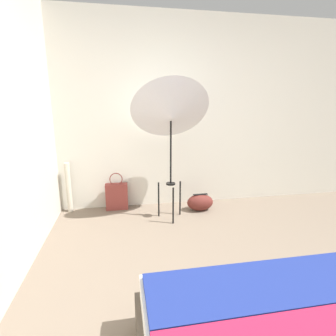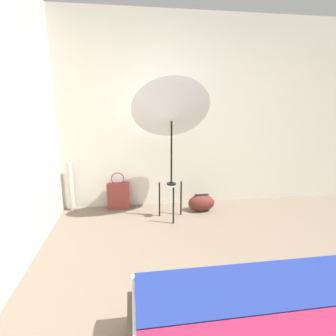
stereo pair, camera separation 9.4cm
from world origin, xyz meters
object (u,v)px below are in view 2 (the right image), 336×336
Objects in this scene: tote_bag at (118,195)px; duffel_bag at (201,203)px; paper_roll at (71,187)px; photo_umbrella at (172,115)px.

tote_bag is 1.16m from duffel_bag.
paper_roll is at bearing 178.04° from tote_bag.
photo_umbrella is 2.53× the size of paper_roll.
photo_umbrella is 1.38m from tote_bag.
photo_umbrella is 1.69m from paper_roll.
paper_roll is (-0.63, 0.02, 0.15)m from tote_bag.
duffel_bag is 1.79m from paper_roll.
photo_umbrella is at bearing -31.96° from tote_bag.
photo_umbrella reaches higher than paper_roll.
tote_bag reaches higher than duffel_bag.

